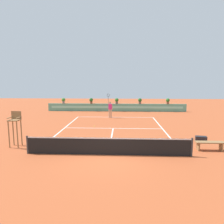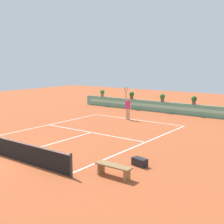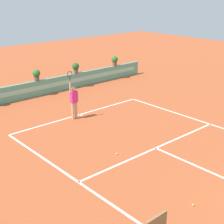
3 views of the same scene
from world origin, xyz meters
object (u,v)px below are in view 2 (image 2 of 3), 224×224
at_px(tennis_ball_near_baseline, 26,138).
at_px(potted_plant_right, 194,100).
at_px(potted_plant_centre, 162,97).
at_px(bench_courtside, 114,168).
at_px(potted_plant_far_left, 102,93).
at_px(potted_plant_left, 132,95).
at_px(tennis_ball_mid_court, 79,127).
at_px(tennis_player, 128,107).
at_px(gear_bag, 140,162).

distance_m(tennis_ball_near_baseline, potted_plant_right, 14.58).
bearing_deg(potted_plant_centre, bench_courtside, -69.61).
height_order(tennis_ball_near_baseline, potted_plant_far_left, potted_plant_far_left).
xyz_separation_m(tennis_ball_near_baseline, potted_plant_left, (-1.07, 13.52, 1.38)).
xyz_separation_m(potted_plant_right, potted_plant_left, (-6.34, 0.00, 0.00)).
height_order(tennis_ball_mid_court, potted_plant_centre, potted_plant_centre).
xyz_separation_m(potted_plant_right, potted_plant_centre, (-3.00, 0.00, 0.00)).
relative_size(potted_plant_right, potted_plant_centre, 1.00).
bearing_deg(tennis_player, potted_plant_far_left, 143.15).
distance_m(tennis_ball_near_baseline, potted_plant_left, 13.64).
bearing_deg(bench_courtside, potted_plant_centre, 110.39).
height_order(potted_plant_far_left, potted_plant_left, same).
height_order(potted_plant_right, potted_plant_left, same).
bearing_deg(tennis_ball_mid_court, tennis_ball_near_baseline, -97.58).
bearing_deg(potted_plant_centre, tennis_player, -97.09).
bearing_deg(tennis_ball_mid_court, potted_plant_centre, 79.60).
bearing_deg(potted_plant_left, bench_courtside, -59.50).
distance_m(tennis_player, potted_plant_centre, 4.86).
bearing_deg(gear_bag, tennis_ball_near_baseline, 179.32).
bearing_deg(potted_plant_right, tennis_player, -126.83).
xyz_separation_m(bench_courtside, tennis_ball_mid_court, (-7.42, 6.04, -0.34)).
distance_m(bench_courtside, tennis_player, 12.31).
height_order(potted_plant_centre, potted_plant_far_left, same).
bearing_deg(gear_bag, potted_plant_left, 124.07).
bearing_deg(tennis_ball_mid_court, potted_plant_left, 99.92).
bearing_deg(potted_plant_centre, gear_bag, -66.68).
relative_size(tennis_ball_mid_court, potted_plant_left, 0.09).
bearing_deg(potted_plant_right, bench_courtside, -80.00).
relative_size(bench_courtside, potted_plant_left, 2.21).
bearing_deg(bench_courtside, tennis_player, 120.87).
bearing_deg(gear_bag, potted_plant_centre, 113.32).
distance_m(potted_plant_centre, potted_plant_left, 3.34).
relative_size(tennis_ball_near_baseline, tennis_ball_mid_court, 1.00).
height_order(tennis_ball_near_baseline, potted_plant_centre, potted_plant_centre).
height_order(bench_courtside, tennis_player, tennis_player).
distance_m(potted_plant_far_left, potted_plant_left, 3.67).
relative_size(tennis_ball_mid_court, potted_plant_centre, 0.09).
xyz_separation_m(tennis_ball_mid_court, potted_plant_centre, (1.71, 9.32, 1.38)).
height_order(bench_courtside, tennis_ball_mid_court, bench_courtside).
bearing_deg(potted_plant_centre, potted_plant_left, 180.00).
height_order(gear_bag, potted_plant_far_left, potted_plant_far_left).
relative_size(tennis_ball_mid_court, potted_plant_right, 0.09).
bearing_deg(tennis_player, tennis_ball_near_baseline, -100.86).
relative_size(tennis_ball_mid_court, potted_plant_far_left, 0.09).
xyz_separation_m(potted_plant_far_left, potted_plant_left, (3.67, 0.00, 0.00)).
distance_m(gear_bag, tennis_player, 10.97).
relative_size(tennis_ball_near_baseline, potted_plant_centre, 0.09).
distance_m(bench_courtside, tennis_ball_near_baseline, 8.20).
bearing_deg(tennis_ball_near_baseline, potted_plant_left, 94.53).
height_order(bench_courtside, potted_plant_far_left, potted_plant_far_left).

